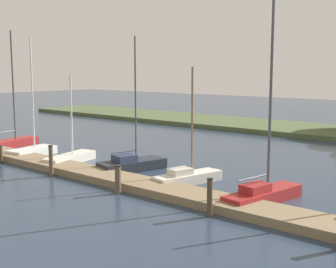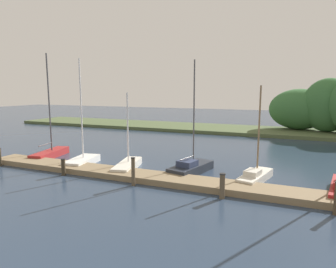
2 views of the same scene
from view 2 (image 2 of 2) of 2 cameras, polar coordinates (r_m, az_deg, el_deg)
name	(u,v)px [view 2 (image 2 of 2)]	position (r m, az deg, el deg)	size (l,w,h in m)	color
dock_pier	(180,181)	(16.60, 2.41, -9.15)	(27.95, 1.80, 0.35)	#847051
sailboat_0	(51,152)	(24.83, -21.81, -3.23)	(1.81, 4.23, 7.98)	maroon
sailboat_1	(83,160)	(21.54, -16.27, -4.87)	(1.80, 3.44, 7.32)	white
sailboat_2	(128,165)	(19.71, -7.80, -5.97)	(1.87, 3.98, 5.07)	silver
sailboat_3	(192,167)	(18.80, 4.67, -6.40)	(2.15, 4.01, 7.06)	#232833
sailboat_4	(256,175)	(17.77, 16.76, -7.75)	(1.76, 3.80, 5.48)	silver
mooring_piling_0	(0,157)	(23.35, -29.92, -3.91)	(0.18, 0.18, 1.27)	#3D3323
mooring_piling_1	(63,167)	(19.23, -19.73, -6.09)	(0.28, 0.28, 1.04)	#3D3323
mooring_piling_2	(133,171)	(16.28, -6.79, -7.26)	(0.24, 0.24, 1.59)	brown
mooring_piling_3	(222,186)	(14.57, 10.53, -9.94)	(0.29, 0.29, 1.26)	brown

